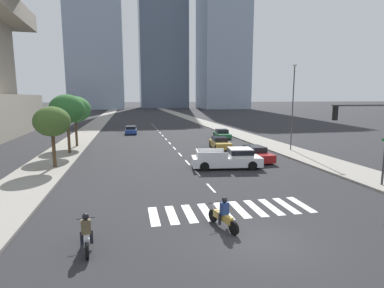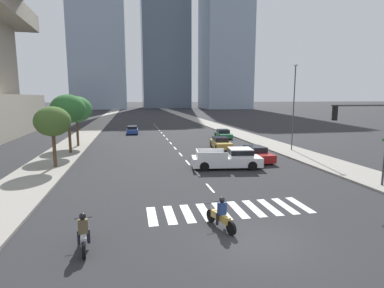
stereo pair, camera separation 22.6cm
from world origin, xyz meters
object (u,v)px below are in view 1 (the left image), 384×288
(traffic_signal_near, at_px, (367,127))
(sedan_green_0, at_px, (222,134))
(sedan_gold_3, at_px, (220,143))
(street_tree_nearest, at_px, (52,122))
(street_lamp_east, at_px, (293,102))
(sedan_blue_1, at_px, (131,130))
(sedan_red_2, at_px, (255,154))
(street_tree_second, at_px, (67,109))
(motorcycle_trailing, at_px, (223,216))
(street_tree_third, at_px, (75,109))
(motorcycle_lead, at_px, (86,235))
(pickup_truck, at_px, (230,158))

(traffic_signal_near, bearing_deg, sedan_green_0, -87.00)
(sedan_gold_3, bearing_deg, street_tree_nearest, -63.29)
(sedan_gold_3, height_order, street_lamp_east, street_lamp_east)
(sedan_blue_1, relative_size, sedan_red_2, 0.96)
(sedan_green_0, bearing_deg, sedan_blue_1, -117.03)
(sedan_red_2, height_order, street_tree_second, street_tree_second)
(motorcycle_trailing, relative_size, traffic_signal_near, 0.38)
(sedan_green_0, height_order, street_tree_third, street_tree_third)
(traffic_signal_near, relative_size, street_tree_third, 0.96)
(motorcycle_lead, bearing_deg, sedan_green_0, -34.18)
(motorcycle_trailing, xyz_separation_m, sedan_gold_3, (6.26, 20.79, 0.03))
(pickup_truck, distance_m, sedan_gold_3, 9.89)
(street_tree_second, bearing_deg, street_tree_third, 90.00)
(traffic_signal_near, xyz_separation_m, street_lamp_east, (2.76, 13.63, 1.37))
(street_lamp_east, bearing_deg, sedan_green_0, 108.81)
(traffic_signal_near, distance_m, street_lamp_east, 13.97)
(sedan_green_0, bearing_deg, motorcycle_lead, -21.81)
(pickup_truck, relative_size, street_tree_second, 0.99)
(sedan_gold_3, height_order, street_tree_second, street_tree_second)
(pickup_truck, height_order, sedan_gold_3, pickup_truck)
(sedan_red_2, relative_size, street_lamp_east, 0.49)
(motorcycle_lead, bearing_deg, motorcycle_trailing, -90.47)
(pickup_truck, distance_m, street_tree_nearest, 14.86)
(pickup_truck, height_order, sedan_red_2, pickup_truck)
(motorcycle_trailing, relative_size, street_tree_second, 0.35)
(sedan_red_2, xyz_separation_m, street_tree_nearest, (-17.59, 0.39, 3.28))
(sedan_red_2, xyz_separation_m, street_tree_third, (-17.59, 11.62, 3.85))
(motorcycle_lead, bearing_deg, street_tree_third, 1.77)
(street_lamp_east, bearing_deg, street_tree_nearest, -171.18)
(sedan_blue_1, xyz_separation_m, sedan_gold_3, (9.94, -16.83, 0.02))
(pickup_truck, relative_size, street_lamp_east, 0.65)
(motorcycle_lead, distance_m, sedan_blue_1, 38.42)
(sedan_red_2, bearing_deg, street_tree_nearest, -94.16)
(sedan_blue_1, bearing_deg, sedan_red_2, -154.51)
(traffic_signal_near, bearing_deg, street_tree_second, -38.49)
(motorcycle_trailing, relative_size, sedan_red_2, 0.47)
(pickup_truck, distance_m, street_lamp_east, 12.17)
(sedan_gold_3, relative_size, traffic_signal_near, 0.81)
(motorcycle_trailing, height_order, street_tree_third, street_tree_third)
(street_tree_third, bearing_deg, motorcycle_lead, -80.46)
(sedan_green_0, height_order, street_tree_second, street_tree_second)
(motorcycle_lead, height_order, sedan_red_2, motorcycle_lead)
(motorcycle_trailing, bearing_deg, street_lamp_east, -55.77)
(motorcycle_trailing, height_order, sedan_blue_1, motorcycle_trailing)
(sedan_blue_1, height_order, traffic_signal_near, traffic_signal_near)
(sedan_red_2, distance_m, street_tree_third, 21.43)
(sedan_gold_3, distance_m, traffic_signal_near, 17.74)
(street_tree_third, bearing_deg, sedan_green_0, 12.96)
(sedan_green_0, relative_size, sedan_blue_1, 1.02)
(motorcycle_lead, xyz_separation_m, street_tree_nearest, (-4.35, 14.66, 3.31))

